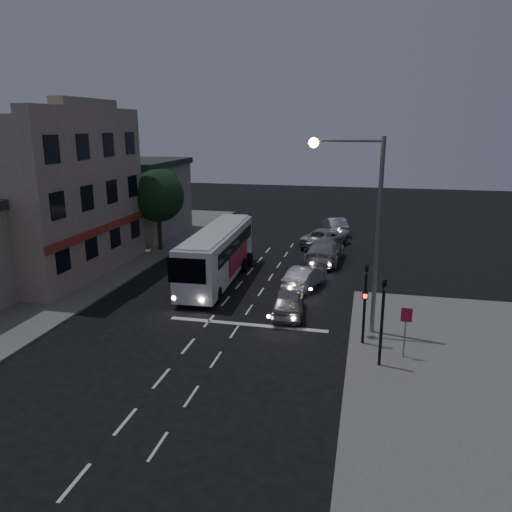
% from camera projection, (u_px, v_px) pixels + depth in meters
% --- Properties ---
extents(ground, '(120.00, 120.00, 0.00)m').
position_uv_depth(ground, '(196.00, 337.00, 23.24)').
color(ground, black).
extents(sidewalk_far, '(12.00, 50.00, 0.12)m').
position_uv_depth(sidewalk_far, '(52.00, 271.00, 33.54)').
color(sidewalk_far, slate).
rests_on(sidewalk_far, ground).
extents(road_markings, '(8.00, 30.55, 0.01)m').
position_uv_depth(road_markings, '(240.00, 314.00, 26.08)').
color(road_markings, silver).
rests_on(road_markings, ground).
extents(tour_bus, '(2.69, 10.97, 3.34)m').
position_uv_depth(tour_bus, '(217.00, 253.00, 31.15)').
color(tour_bus, white).
rests_on(tour_bus, ground).
extents(car_suv, '(2.08, 4.24, 1.39)m').
position_uv_depth(car_suv, '(288.00, 302.00, 25.85)').
color(car_suv, '#9D9DA0').
rests_on(car_suv, ground).
extents(car_sedan_a, '(2.40, 4.28, 1.34)m').
position_uv_depth(car_sedan_a, '(305.00, 277.00, 30.13)').
color(car_sedan_a, silver).
rests_on(car_sedan_a, ground).
extents(car_sedan_b, '(2.67, 5.85, 1.66)m').
position_uv_depth(car_sedan_b, '(325.00, 251.00, 35.68)').
color(car_sedan_b, '#ABABAE').
rests_on(car_sedan_b, ground).
extents(car_sedan_c, '(4.11, 5.87, 1.49)m').
position_uv_depth(car_sedan_c, '(326.00, 237.00, 40.33)').
color(car_sedan_c, '#B8B8B8').
rests_on(car_sedan_c, ground).
extents(car_extra, '(2.75, 4.75, 1.48)m').
position_uv_depth(car_extra, '(335.00, 226.00, 45.04)').
color(car_extra, silver).
rests_on(car_extra, ground).
extents(traffic_signal_main, '(0.25, 0.35, 4.10)m').
position_uv_depth(traffic_signal_main, '(365.00, 295.00, 21.73)').
color(traffic_signal_main, black).
rests_on(traffic_signal_main, sidewalk_near).
extents(traffic_signal_side, '(0.18, 0.15, 4.10)m').
position_uv_depth(traffic_signal_side, '(383.00, 312.00, 19.71)').
color(traffic_signal_side, black).
rests_on(traffic_signal_side, sidewalk_near).
extents(regulatory_sign, '(0.45, 0.12, 2.20)m').
position_uv_depth(regulatory_sign, '(406.00, 324.00, 20.62)').
color(regulatory_sign, slate).
rests_on(regulatory_sign, sidewalk_near).
extents(streetlight, '(3.32, 0.44, 9.00)m').
position_uv_depth(streetlight, '(364.00, 214.00, 22.27)').
color(streetlight, slate).
rests_on(streetlight, sidewalk_near).
extents(main_building, '(10.12, 12.00, 11.00)m').
position_uv_depth(main_building, '(31.00, 195.00, 32.44)').
color(main_building, gray).
rests_on(main_building, sidewalk_far).
extents(low_building_north, '(9.40, 9.40, 6.50)m').
position_uv_depth(low_building_north, '(126.00, 197.00, 44.11)').
color(low_building_north, gray).
rests_on(low_building_north, sidewalk_far).
extents(street_tree, '(4.00, 4.00, 6.20)m').
position_uv_depth(street_tree, '(158.00, 193.00, 38.00)').
color(street_tree, black).
rests_on(street_tree, sidewalk_far).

